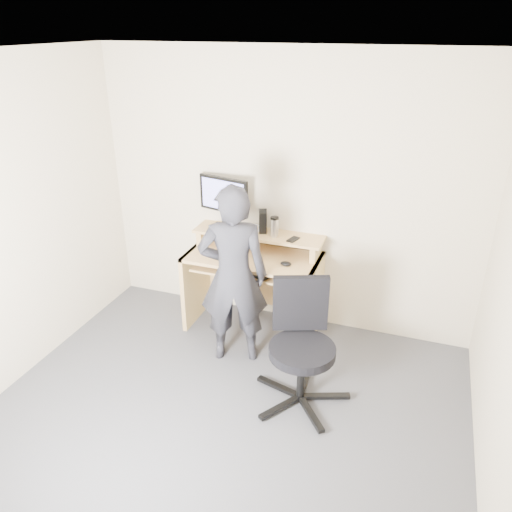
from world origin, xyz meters
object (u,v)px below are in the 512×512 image
Objects in this scene: desk at (256,272)px; office_chair at (301,340)px; monitor at (224,198)px; person at (233,276)px.

desk is 1.27× the size of office_chair.
office_chair is (1.01, -0.96, -0.68)m from monitor.
monitor is 1.56m from office_chair.
desk is at bearing 106.99° from office_chair.
desk is 0.77× the size of person.
monitor is 0.85m from person.
person is at bearing 134.49° from office_chair.
office_chair is at bearing -30.93° from monitor.
person reaches higher than desk.
monitor is at bearing -80.88° from person.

